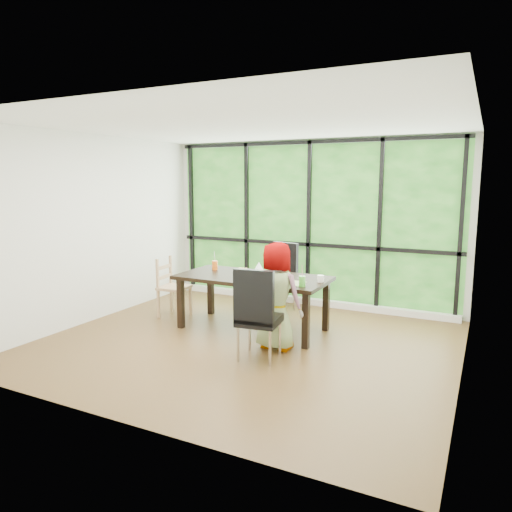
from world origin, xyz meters
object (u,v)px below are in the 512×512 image
Objects in this scene: dining_table at (253,303)px; green_cup at (302,281)px; plate_near at (284,282)px; chair_window_leather at (278,278)px; white_mug at (321,279)px; chair_interior_leather at (259,313)px; tissue_box at (259,274)px; chair_end_beech at (174,287)px; child_toddler at (271,290)px; child_older at (277,296)px; orange_cup at (215,265)px; plate_far at (242,271)px.

green_cup is (0.83, -0.30, 0.44)m from dining_table.
plate_near is 1.89× the size of green_cup.
white_mug is at bearing -30.00° from chair_window_leather.
chair_interior_leather reaches higher than tissue_box.
chair_end_beech is 2.32m from white_mug.
white_mug is (0.95, -0.54, 0.36)m from child_toddler.
child_older is (0.61, -0.55, 0.28)m from dining_table.
plate_near is 1.32m from orange_cup.
chair_window_leather is at bearing -63.43° from child_older.
plate_far is at bearing 155.41° from green_cup.
green_cup is at bearing -129.11° from child_older.
orange_cup and green_cup have the same top height.
chair_interior_leather is at bearing -59.15° from dining_table.
chair_window_leather is at bearing 50.53° from orange_cup.
chair_end_beech is 1.04× the size of child_toddler.
chair_window_leather is 1.07m from orange_cup.
dining_table is at bearing -74.52° from chair_window_leather.
white_mug reaches higher than plate_far.
child_older reaches higher than orange_cup.
child_toddler reaches higher than plate_near.
dining_table is 0.85m from orange_cup.
chair_interior_leather is 7.87× the size of tissue_box.
orange_cup is 0.96× the size of tissue_box.
tissue_box is (-0.68, 0.18, -0.01)m from green_cup.
chair_interior_leather is 2.14m from chair_end_beech.
orange_cup reaches higher than plate_far.
orange_cup is at bearing 161.16° from tissue_box.
chair_window_leather reaches higher than orange_cup.
chair_interior_leather is at bearing -63.52° from tissue_box.
dining_table is at bearing -95.67° from chair_end_beech.
white_mug is at bearing 71.29° from green_cup.
white_mug reaches higher than dining_table.
child_older reaches higher than plate_near.
dining_table is 8.26× the size of plate_near.
plate_near is (0.56, -0.80, 0.32)m from child_toddler.
green_cup reaches higher than tissue_box.
orange_cup is 1.67m from white_mug.
chair_interior_leather is 1.10m from white_mug.
chair_window_leather is 4.35× the size of plate_near.
white_mug is (0.40, 0.26, 0.04)m from plate_near.
chair_window_leather is 7.87× the size of tissue_box.
dining_table is 0.71m from plate_near.
green_cup is (1.54, -0.47, -0.00)m from orange_cup.
chair_end_beech is (-1.29, -0.94, -0.09)m from chair_window_leather.
chair_window_leather is 0.40m from child_toddler.
child_toddler is 1.28m from green_cup.
chair_interior_leather is 0.75m from green_cup.
chair_end_beech is at bearing -179.36° from white_mug.
dining_table is 14.94× the size of tissue_box.
white_mug is (1.66, -0.12, -0.02)m from orange_cup.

